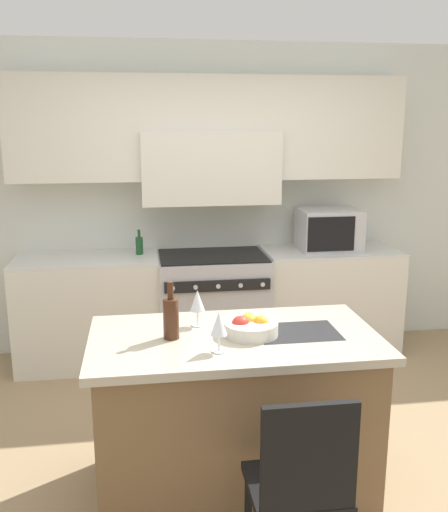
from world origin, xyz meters
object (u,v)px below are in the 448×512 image
oil_bottle_on_counter (139,245)px  wine_glass_far (197,302)px  wine_glass_near (219,325)px  fruit_bowl (250,327)px  island_chair (301,482)px  microwave (329,230)px  wine_bottle (171,317)px  range_stove (213,306)px

oil_bottle_on_counter → wine_glass_far: bearing=-79.9°
wine_glass_near → wine_glass_far: 0.39m
wine_glass_far → fruit_bowl: bearing=-33.7°
island_chair → wine_glass_near: size_ratio=4.59×
microwave → wine_bottle: 2.39m
oil_bottle_on_counter → wine_glass_near: bearing=-80.0°
island_chair → oil_bottle_on_counter: 2.82m
range_stove → oil_bottle_on_counter: size_ratio=4.40×
island_chair → wine_glass_far: bearing=110.2°
wine_glass_far → fruit_bowl: size_ratio=0.70×
microwave → wine_glass_near: size_ratio=2.53×
wine_bottle → fruit_bowl: 0.43m
oil_bottle_on_counter → island_chair: bearing=-76.3°
microwave → fruit_bowl: 2.17m
wine_glass_near → island_chair: bearing=-63.2°
island_chair → wine_bottle: wine_bottle is taller
range_stove → microwave: bearing=1.0°
microwave → fruit_bowl: (-1.06, -1.88, -0.15)m
microwave → wine_glass_far: 2.16m
island_chair → wine_glass_near: bearing=116.8°
wine_glass_near → microwave: bearing=58.9°
range_stove → microwave: microwave is taller
wine_bottle → wine_glass_far: size_ratio=1.50×
wine_bottle → oil_bottle_on_counter: (-0.16, 1.93, -0.02)m
range_stove → microwave: (1.03, 0.02, 0.65)m
microwave → island_chair: size_ratio=0.55×
microwave → range_stove: bearing=-179.0°
microwave → wine_glass_far: microwave is taller
wine_glass_near → oil_bottle_on_counter: size_ratio=0.98×
wine_glass_near → fruit_bowl: 0.31m
wine_bottle → fruit_bowl: bearing=-0.9°
wine_glass_far → wine_bottle: bearing=-132.6°
island_chair → wine_glass_near: 0.81m
range_stove → wine_glass_far: size_ratio=4.51×
island_chair → wine_glass_far: size_ratio=4.59×
wine_bottle → oil_bottle_on_counter: wine_bottle is taller
range_stove → wine_glass_far: (-0.30, -1.69, 0.59)m
microwave → wine_bottle: bearing=-128.4°
microwave → fruit_bowl: microwave is taller
wine_glass_near → oil_bottle_on_counter: (-0.38, 2.15, -0.04)m
microwave → wine_bottle: (-1.48, -1.87, -0.08)m
wine_bottle → wine_glass_far: wine_bottle is taller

